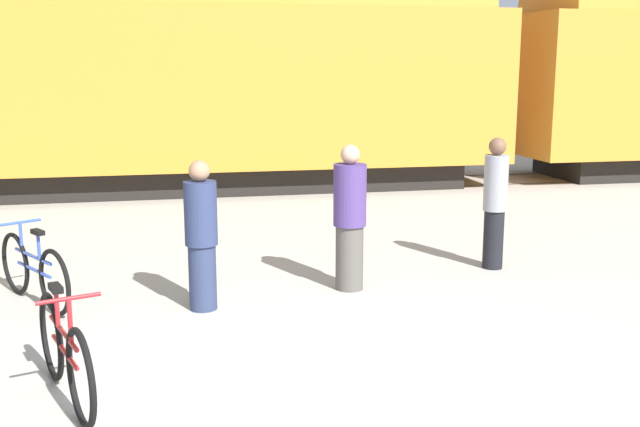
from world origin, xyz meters
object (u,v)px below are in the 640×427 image
Objects in this scene: freight_train at (221,61)px; bicycle_blue at (34,271)px; person_in_purple at (350,219)px; person_in_navy at (201,236)px; bicycle_maroon at (65,353)px; person_in_grey at (495,203)px.

bicycle_blue is at bearing -109.66° from freight_train.
person_in_navy is at bearing 70.64° from person_in_purple.
freight_train reaches higher than bicycle_maroon.
freight_train reaches higher than person_in_grey.
bicycle_blue is at bearing 1.23° from person_in_navy.
person_in_purple is at bearing 33.09° from person_in_grey.
freight_train is 8.22m from person_in_navy.
freight_train is 7.81m from person_in_grey.
person_in_grey reaches higher than bicycle_blue.
bicycle_blue is 1.91m from person_in_navy.
bicycle_maroon is 1.02× the size of person_in_navy.
freight_train is 10.45m from bicycle_maroon.
person_in_purple is at bearing -2.48° from bicycle_blue.
person_in_purple is 2.09m from person_in_grey.
freight_train is at bearing 70.34° from bicycle_blue.
freight_train is 7.82m from person_in_purple.
bicycle_blue is at bearing 22.56° from person_in_grey.
person_in_grey is at bearing 31.12° from bicycle_maroon.
person_in_purple is (3.48, -0.15, 0.46)m from bicycle_blue.
bicycle_maroon is (0.62, -2.58, 0.01)m from bicycle_blue.
bicycle_maroon is at bearing 78.71° from person_in_navy.
person_in_purple is (2.86, 2.43, 0.45)m from bicycle_maroon.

